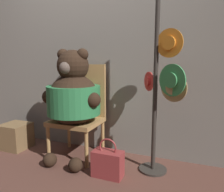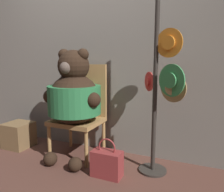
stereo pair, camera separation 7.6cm
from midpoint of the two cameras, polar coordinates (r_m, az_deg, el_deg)
The scene contains 7 objects.
ground_plane at distance 2.48m, azimuth -11.67°, elevation -17.44°, with size 14.00×14.00×0.00m, color brown.
wall_back at distance 2.75m, azimuth -5.59°, elevation 13.12°, with size 8.00×0.10×2.59m.
chair at distance 2.60m, azimuth -9.14°, elevation -3.37°, with size 0.54×0.47×1.06m.
teddy_bear at distance 2.41m, azimuth -10.94°, elevation -0.13°, with size 0.70×0.62×1.23m.
hat_display_rack at distance 2.09m, azimuth 12.11°, elevation 1.93°, with size 0.45×0.38×1.71m.
handbag_on_ground at distance 2.19m, azimuth -2.15°, elevation -17.14°, with size 0.29×0.15×0.38m.
wooden_crate at distance 3.10m, azimuth -24.45°, elevation -9.47°, with size 0.32×0.32×0.32m.
Camera 1 is at (1.21, -1.86, 1.10)m, focal length 35.00 mm.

